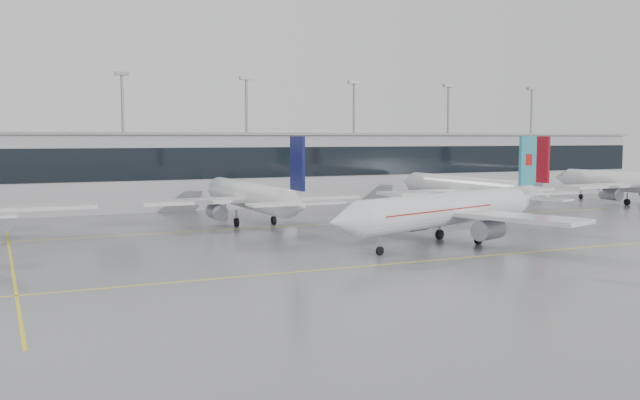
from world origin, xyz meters
name	(u,v)px	position (x,y,z in m)	size (l,w,h in m)	color
ground	(375,265)	(0.00, 0.00, 0.00)	(320.00, 320.00, 0.00)	slate
taxi_line_main	(375,265)	(0.00, 0.00, 0.01)	(120.00, 0.25, 0.01)	yellow
taxi_line_north	(262,228)	(0.00, 30.00, 0.01)	(120.00, 0.25, 0.01)	yellow
taxi_line_cross	(12,263)	(-30.00, 15.00, 0.01)	(0.25, 60.00, 0.01)	yellow
terminal	(197,171)	(0.00, 62.00, 6.00)	(180.00, 15.00, 12.00)	#A5A5A9
terminal_glass	(209,163)	(0.00, 54.45, 7.50)	(180.00, 0.20, 5.00)	black
terminal_roof	(196,134)	(0.00, 62.00, 12.20)	(182.00, 16.00, 0.40)	gray
light_masts	(187,127)	(0.00, 68.00, 13.34)	(156.40, 1.00, 22.60)	gray
air_canada_jet	(453,209)	(14.47, 8.61, 3.75)	(36.40, 29.79, 11.79)	silver
parked_jet_c	(252,197)	(0.00, 33.69, 3.71)	(29.64, 36.96, 11.72)	white
parked_jet_d	(468,189)	(35.00, 33.69, 3.71)	(29.64, 36.96, 11.72)	white
parked_jet_e	(633,183)	(70.00, 33.69, 3.71)	(29.64, 36.96, 11.72)	white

